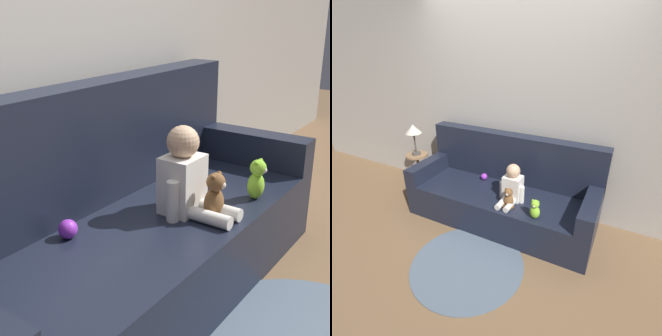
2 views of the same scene
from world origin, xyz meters
TOP-DOWN VIEW (x-y plane):
  - ground_plane at (0.00, 0.00)m, footprint 12.00×12.00m
  - wall_back at (0.00, 0.50)m, footprint 8.00×0.05m
  - couch at (0.00, 0.07)m, footprint 2.19×0.83m
  - person_baby at (0.19, -0.11)m, footprint 0.29×0.36m
  - teddy_bear_brown at (0.22, -0.25)m, footprint 0.13×0.10m
  - plush_toy_side at (0.53, -0.31)m, footprint 0.10×0.09m
  - toy_ball at (-0.31, 0.15)m, footprint 0.08×0.08m

SIDE VIEW (x-z plane):
  - ground_plane at x=0.00m, z-range 0.00..0.00m
  - couch at x=0.00m, z-range -0.17..0.83m
  - toy_ball at x=-0.31m, z-range 0.40..0.48m
  - plush_toy_side at x=0.53m, z-range 0.40..0.61m
  - teddy_bear_brown at x=0.22m, z-range 0.39..0.61m
  - person_baby at x=0.19m, z-range 0.36..0.78m
  - wall_back at x=0.00m, z-range 0.00..2.60m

